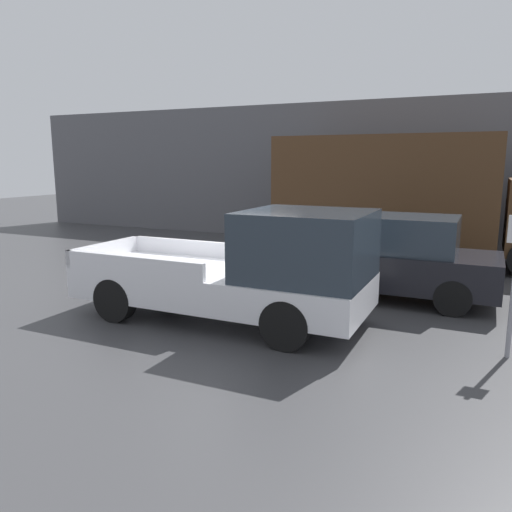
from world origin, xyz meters
TOP-DOWN VIEW (x-y plane):
  - ground_plane at (0.00, 0.00)m, footprint 60.00×60.00m
  - building_wall at (0.00, 9.06)m, footprint 28.00×0.15m
  - pickup_truck at (0.98, -0.83)m, footprint 5.38×2.09m
  - car at (2.95, 2.01)m, footprint 4.39×1.86m
  - delivery_truck at (2.56, 6.29)m, footprint 8.11×2.48m

SIDE VIEW (x-z plane):
  - ground_plane at x=0.00m, z-range 0.00..0.00m
  - car at x=2.95m, z-range -0.01..1.76m
  - pickup_truck at x=0.98m, z-range -0.07..2.01m
  - delivery_truck at x=2.56m, z-range 0.12..3.71m
  - building_wall at x=0.00m, z-range 0.00..4.95m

